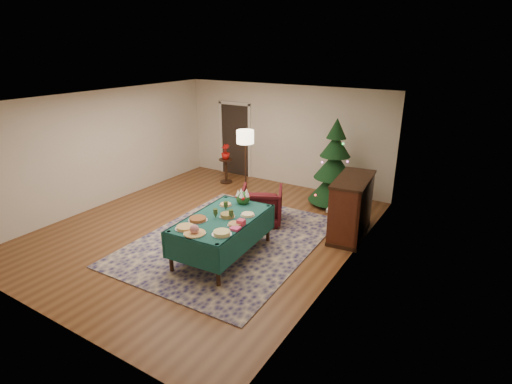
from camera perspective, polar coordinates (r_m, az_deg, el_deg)
The scene contains 24 objects.
room_shell at distance 8.08m, azimuth -7.63°, elevation 3.45°, with size 7.00×7.00×7.00m.
doorway at distance 11.77m, azimuth -3.00°, elevation 7.70°, with size 1.08×0.04×2.16m.
rug at distance 8.01m, azimuth -3.85°, elevation -6.91°, with size 3.20×4.20×0.02m, color #161349.
buffet_table at distance 7.23m, azimuth -4.84°, elevation -4.77°, with size 1.26×2.03×0.76m.
platter_0 at distance 6.83m, azimuth -10.06°, elevation -5.01°, with size 0.35×0.35×0.05m.
platter_1 at distance 6.60m, azimuth -8.78°, elevation -5.46°, with size 0.37×0.37×0.17m.
platter_2 at distance 6.54m, azimuth -4.92°, elevation -5.86°, with size 0.33×0.33×0.06m.
platter_3 at distance 7.10m, azimuth -8.32°, elevation -3.86°, with size 0.35×0.35×0.05m.
platter_4 at distance 6.85m, azimuth -3.00°, elevation -4.62°, with size 0.27×0.27×0.04m.
platter_5 at distance 7.17m, azimuth -4.13°, elevation -3.35°, with size 0.29×0.29×0.07m.
platter_6 at distance 7.22m, azimuth -1.19°, elevation -3.26°, with size 0.26×0.26×0.04m.
platter_7 at distance 7.68m, azimuth -4.35°, elevation -1.81°, with size 0.24×0.24×0.04m.
goblet_0 at distance 7.43m, azimuth -4.34°, elevation -1.96°, with size 0.08×0.08×0.18m.
goblet_1 at distance 7.06m, azimuth -3.58°, elevation -3.17°, with size 0.08×0.08×0.18m.
goblet_2 at distance 7.12m, azimuth -5.80°, elevation -3.04°, with size 0.08×0.08×0.18m.
napkin_stack at distance 6.70m, azimuth -2.98°, elevation -5.22°, with size 0.15×0.15×0.04m, color #EC4182.
gift_box at distance 6.84m, azimuth -2.14°, elevation -4.36°, with size 0.12×0.12×0.10m, color #CE3957.
centerpiece at distance 7.72m, azimuth -1.88°, elevation -0.72°, with size 0.28×0.28×0.32m.
armchair at distance 8.64m, azimuth 0.83°, elevation -1.61°, with size 0.86×0.80×0.88m, color #410E12.
floor_lamp at distance 9.71m, azimuth -1.55°, elevation 7.28°, with size 0.42×0.42×1.74m.
side_table at distance 11.23m, azimuth -4.31°, elevation 3.00°, with size 0.38×0.38×0.68m.
potted_plant at distance 11.09m, azimuth -4.37°, elevation 5.30°, with size 0.24×0.42×0.24m, color #AF100C.
christmas_tree at distance 9.63m, azimuth 11.11°, elevation 3.54°, with size 1.27×1.27×2.11m.
piano at distance 8.22m, azimuth 13.43°, elevation -2.18°, with size 0.81×1.48×1.23m.
Camera 1 is at (4.92, -5.96, 3.68)m, focal length 28.00 mm.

